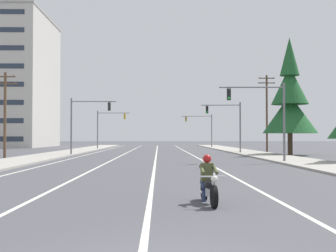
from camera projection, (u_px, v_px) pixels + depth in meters
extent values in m
cube|color=beige|center=(156.00, 154.00, 51.30)|extent=(0.16, 100.00, 0.01)
cube|color=beige|center=(125.00, 154.00, 51.22)|extent=(0.16, 100.00, 0.01)
cube|color=beige|center=(190.00, 154.00, 51.39)|extent=(0.16, 100.00, 0.01)
cube|color=beige|center=(91.00, 154.00, 51.14)|extent=(0.16, 100.00, 0.01)
cube|color=#9E998E|center=(263.00, 155.00, 46.55)|extent=(4.40, 110.00, 0.14)
cube|color=#9E998E|center=(52.00, 155.00, 46.07)|extent=(4.40, 110.00, 0.14)
cylinder|color=black|center=(214.00, 197.00, 12.17)|extent=(0.17, 0.65, 0.64)
cylinder|color=black|center=(204.00, 190.00, 13.71)|extent=(0.17, 0.65, 0.64)
cylinder|color=silver|center=(213.00, 185.00, 12.28)|extent=(0.09, 0.33, 0.68)
sphere|color=white|center=(214.00, 179.00, 12.13)|extent=(0.20, 0.20, 0.20)
cylinder|color=silver|center=(213.00, 177.00, 12.33)|extent=(0.70, 0.10, 0.04)
ellipsoid|color=black|center=(210.00, 184.00, 12.83)|extent=(0.36, 0.58, 0.28)
cube|color=silver|center=(209.00, 191.00, 12.94)|extent=(0.27, 0.46, 0.24)
cube|color=black|center=(207.00, 185.00, 13.27)|extent=(0.32, 0.54, 0.12)
cube|color=black|center=(204.00, 181.00, 13.67)|extent=(0.23, 0.37, 0.08)
cylinder|color=silver|center=(202.00, 192.00, 13.33)|extent=(0.12, 0.55, 0.08)
cube|color=#4C512D|center=(207.00, 172.00, 13.24)|extent=(0.38, 0.27, 0.56)
sphere|color=#B21919|center=(207.00, 159.00, 13.23)|extent=(0.26, 0.26, 0.26)
cylinder|color=navy|center=(212.00, 185.00, 13.10)|extent=(0.17, 0.45, 0.30)
cylinder|color=navy|center=(214.00, 196.00, 12.92)|extent=(0.12, 0.16, 0.35)
cylinder|color=#4C512D|center=(215.00, 170.00, 13.00)|extent=(0.14, 0.53, 0.27)
cylinder|color=navy|center=(203.00, 185.00, 13.07)|extent=(0.17, 0.45, 0.30)
cylinder|color=navy|center=(204.00, 196.00, 12.88)|extent=(0.12, 0.16, 0.35)
cylinder|color=#4C512D|center=(202.00, 170.00, 12.96)|extent=(0.14, 0.53, 0.27)
cylinder|color=slate|center=(284.00, 123.00, 33.63)|extent=(0.18, 0.18, 6.20)
cylinder|color=slate|center=(251.00, 87.00, 33.75)|extent=(5.01, 0.31, 0.11)
cube|color=black|center=(229.00, 94.00, 33.76)|extent=(0.31, 0.25, 0.90)
sphere|color=black|center=(229.00, 90.00, 33.62)|extent=(0.18, 0.18, 0.18)
sphere|color=black|center=(229.00, 94.00, 33.61)|extent=(0.18, 0.18, 0.18)
sphere|color=green|center=(229.00, 98.00, 33.60)|extent=(0.18, 0.18, 0.18)
cylinder|color=slate|center=(71.00, 127.00, 47.05)|extent=(0.18, 0.18, 6.20)
cylinder|color=slate|center=(94.00, 101.00, 47.22)|extent=(4.81, 0.20, 0.11)
cube|color=black|center=(109.00, 107.00, 47.27)|extent=(0.30, 0.25, 0.90)
sphere|color=black|center=(109.00, 104.00, 47.44)|extent=(0.18, 0.18, 0.18)
sphere|color=black|center=(109.00, 107.00, 47.43)|extent=(0.18, 0.18, 0.18)
sphere|color=green|center=(109.00, 109.00, 47.42)|extent=(0.18, 0.18, 0.18)
cylinder|color=slate|center=(240.00, 128.00, 52.47)|extent=(0.18, 0.18, 6.20)
cylinder|color=slate|center=(221.00, 105.00, 52.63)|extent=(4.69, 0.39, 0.11)
cube|color=black|center=(207.00, 110.00, 52.68)|extent=(0.31, 0.26, 0.90)
sphere|color=black|center=(207.00, 107.00, 52.53)|extent=(0.18, 0.18, 0.18)
sphere|color=black|center=(207.00, 110.00, 52.52)|extent=(0.18, 0.18, 0.18)
sphere|color=green|center=(207.00, 112.00, 52.52)|extent=(0.18, 0.18, 0.18)
cylinder|color=slate|center=(98.00, 130.00, 69.80)|extent=(0.18, 0.18, 6.20)
cylinder|color=slate|center=(114.00, 113.00, 69.88)|extent=(5.12, 0.19, 0.11)
cube|color=#B79319|center=(125.00, 116.00, 69.88)|extent=(0.30, 0.24, 0.90)
sphere|color=black|center=(125.00, 115.00, 70.04)|extent=(0.18, 0.18, 0.18)
sphere|color=black|center=(125.00, 116.00, 70.03)|extent=(0.18, 0.18, 0.18)
sphere|color=green|center=(125.00, 118.00, 70.02)|extent=(0.18, 0.18, 0.18)
cylinder|color=slate|center=(212.00, 131.00, 80.59)|extent=(0.18, 0.18, 6.20)
cylinder|color=slate|center=(197.00, 116.00, 80.77)|extent=(5.59, 0.47, 0.11)
cube|color=#B79319|center=(186.00, 119.00, 80.84)|extent=(0.31, 0.26, 0.90)
sphere|color=black|center=(186.00, 118.00, 80.69)|extent=(0.18, 0.18, 0.18)
sphere|color=black|center=(186.00, 119.00, 80.69)|extent=(0.18, 0.18, 0.18)
sphere|color=green|center=(186.00, 121.00, 80.68)|extent=(0.18, 0.18, 0.18)
cylinder|color=brown|center=(5.00, 115.00, 41.23)|extent=(0.26, 0.26, 8.13)
cube|color=brown|center=(5.00, 77.00, 41.33)|extent=(1.92, 0.12, 0.12)
cylinder|color=slate|center=(14.00, 76.00, 41.35)|extent=(0.08, 0.08, 0.12)
cube|color=brown|center=(5.00, 83.00, 41.31)|extent=(2.29, 0.12, 0.12)
cylinder|color=slate|center=(15.00, 82.00, 41.33)|extent=(0.08, 0.08, 0.12)
cylinder|color=#4C3828|center=(267.00, 113.00, 58.92)|extent=(0.26, 0.26, 10.37)
cube|color=#4C3828|center=(267.00, 78.00, 59.04)|extent=(2.19, 0.12, 0.12)
cylinder|color=slate|center=(260.00, 77.00, 59.02)|extent=(0.08, 0.08, 0.12)
cylinder|color=slate|center=(273.00, 78.00, 59.06)|extent=(0.08, 0.08, 0.12)
cube|color=#4C3828|center=(267.00, 83.00, 59.02)|extent=(2.29, 0.12, 0.12)
cylinder|color=slate|center=(260.00, 82.00, 59.00)|extent=(0.08, 0.08, 0.12)
cylinder|color=slate|center=(274.00, 82.00, 59.04)|extent=(0.08, 0.08, 0.12)
cylinder|color=#4C3828|center=(290.00, 144.00, 47.71)|extent=(0.54, 0.54, 2.41)
cone|color=#1E5628|center=(290.00, 114.00, 47.79)|extent=(5.90, 5.90, 4.23)
cone|color=#1E5628|center=(290.00, 85.00, 47.87)|extent=(4.01, 4.01, 4.23)
cone|color=#1E5628|center=(289.00, 56.00, 47.95)|extent=(2.12, 2.12, 4.23)
cube|color=beige|center=(1.00, 83.00, 89.00)|extent=(19.39, 21.89, 26.25)
cube|color=#9B978F|center=(1.00, 18.00, 89.34)|extent=(19.63, 22.13, 0.40)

